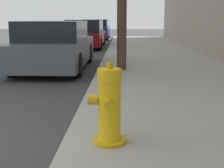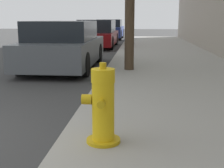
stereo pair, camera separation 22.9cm
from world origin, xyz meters
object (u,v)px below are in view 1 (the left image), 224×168
Objects in this scene: parked_car_near at (55,46)px; parked_car_far at (96,29)px; fire_hydrant at (109,107)px; parked_car_mid at (86,34)px.

parked_car_far is at bearing 89.68° from parked_car_near.
parked_car_near is 0.99× the size of parked_car_far.
parked_car_near is at bearing -90.32° from parked_car_far.
fire_hydrant is 12.50m from parked_car_mid.
parked_car_near is 13.13m from parked_car_far.
fire_hydrant is 0.20× the size of parked_car_near.
parked_car_near is 6.79m from parked_car_mid.
parked_car_far is (-1.69, 18.73, 0.14)m from fire_hydrant.
fire_hydrant is at bearing -84.84° from parked_car_far.
fire_hydrant is at bearing -72.50° from parked_car_near.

